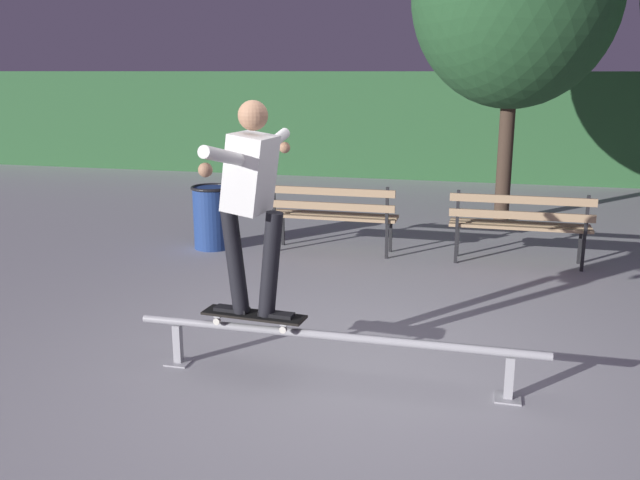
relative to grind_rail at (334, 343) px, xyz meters
The scene contains 8 objects.
ground_plane 0.35m from the grind_rail, 90.00° to the left, with size 90.00×90.00×0.00m, color #99999E.
hedge_backdrop 10.24m from the grind_rail, 90.00° to the left, with size 24.00×1.20×2.20m, color #2D5B33.
grind_rail is the anchor object (origin of this frame).
skateboard 0.63m from the grind_rail, behind, with size 0.79×0.26×0.09m.
skateboarder 1.25m from the grind_rail, behind, with size 0.63×1.41×1.56m.
park_bench_leftmost 3.60m from the grind_rail, 103.44° to the left, with size 1.60×0.41×0.88m.
park_bench_left_center 3.77m from the grind_rail, 68.26° to the left, with size 1.60×0.41×0.88m.
trash_can 4.14m from the grind_rail, 124.90° to the left, with size 0.52×0.52×0.80m.
Camera 1 is at (1.03, -4.70, 2.21)m, focal length 38.30 mm.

